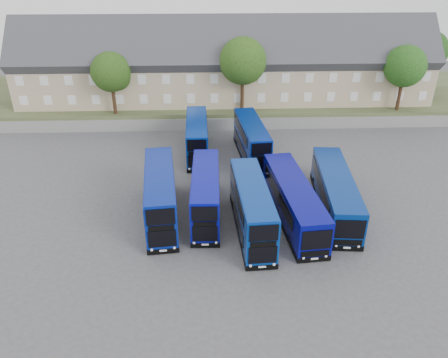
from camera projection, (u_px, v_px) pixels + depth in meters
ground at (240, 242)px, 34.43m from camera, size 120.00×120.00×0.00m
retaining_wall at (227, 124)px, 55.23m from camera, size 70.00×0.40×1.50m
earth_bank at (224, 98)px, 63.92m from camera, size 80.00×20.00×2.00m
terrace_row at (225, 66)px, 57.76m from camera, size 54.00×10.40×11.20m
dd_front_left at (161, 196)px, 36.64m from camera, size 3.51×10.81×4.22m
dd_front_mid at (206, 195)px, 37.12m from camera, size 2.44×9.97×3.94m
dd_front_right at (252, 209)px, 34.91m from camera, size 2.98×10.48×4.11m
dd_rear_left at (197, 138)px, 48.20m from camera, size 2.46×9.90×3.91m
dd_rear_right at (251, 141)px, 47.27m from camera, size 3.28×10.29×4.02m
coach_east_a at (293, 202)px, 36.70m from camera, size 3.70×12.39×3.34m
coach_east_b at (335, 194)px, 37.91m from camera, size 3.67×12.40×3.34m
tree_west at (112, 73)px, 52.75m from camera, size 4.80×4.80×7.65m
tree_mid at (244, 63)px, 53.26m from camera, size 5.76×5.76×9.18m
tree_east at (406, 68)px, 53.82m from camera, size 5.12×5.12×8.16m
tree_far at (428, 52)px, 60.03m from camera, size 5.44×5.44×8.67m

